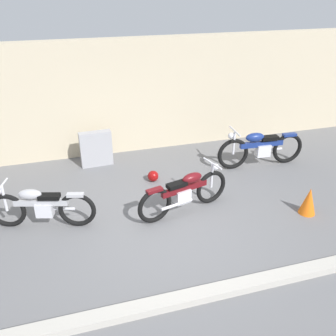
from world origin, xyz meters
name	(u,v)px	position (x,y,z in m)	size (l,w,h in m)	color
ground_plane	(169,227)	(0.00, 0.00, 0.00)	(40.00, 40.00, 0.00)	slate
building_wall	(127,97)	(0.00, 3.67, 1.43)	(18.00, 0.30, 2.85)	beige
curb_strip	(204,294)	(0.00, -1.79, 0.06)	(18.00, 0.24, 0.12)	#B7B2A8
stone_marker	(96,149)	(-0.95, 2.94, 0.43)	(0.76, 0.20, 0.87)	#9E9EA3
helmet	(153,176)	(0.16, 1.77, 0.12)	(0.25, 0.25, 0.25)	maroon
traffic_cone	(309,201)	(2.71, -0.33, 0.28)	(0.32, 0.32, 0.55)	orange
motorcycle_silver	(41,207)	(-2.21, 0.68, 0.42)	(1.90, 0.74, 0.88)	black
motorcycle_blue	(260,148)	(2.82, 1.79, 0.47)	(2.19, 0.61, 0.98)	black
motorcycle_maroon	(185,192)	(0.45, 0.40, 0.43)	(1.96, 0.75, 0.90)	black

